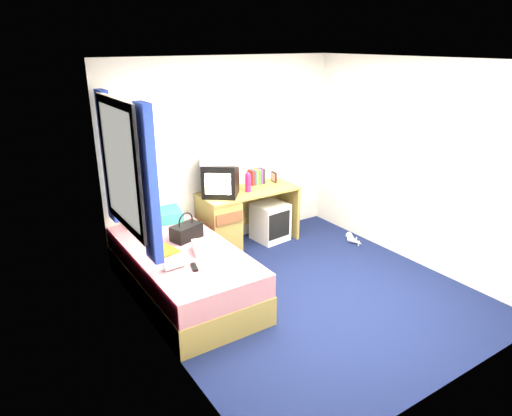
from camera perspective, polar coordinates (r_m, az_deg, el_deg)
ground at (r=5.03m, az=6.20°, el=-10.52°), size 3.40×3.40×0.00m
room_shell at (r=4.47m, az=6.90°, el=5.68°), size 3.40×3.40×3.40m
bed at (r=4.92m, az=-9.06°, el=-7.88°), size 1.01×2.00×0.54m
pillow at (r=5.53m, az=-12.40°, el=-1.02°), size 0.64×0.47×0.13m
desk at (r=5.87m, az=-3.25°, el=-1.37°), size 1.30×0.55×0.75m
storage_cube at (r=6.18m, az=1.77°, el=-1.71°), size 0.45×0.45×0.51m
crt_tv at (r=5.63m, az=-4.45°, el=3.58°), size 0.56×0.56×0.41m
vcr at (r=5.57m, az=-4.51°, el=6.05°), size 0.57×0.53×0.09m
book_row at (r=6.11m, az=0.06°, el=3.95°), size 0.20×0.13×0.20m
picture_frame at (r=6.21m, az=2.26°, el=3.90°), size 0.03×0.12×0.14m
pink_water_bottle at (r=5.78m, az=-0.99°, el=3.12°), size 0.08×0.08×0.23m
aerosol_can at (r=5.84m, az=-2.82°, el=3.06°), size 0.06×0.06×0.19m
handbag at (r=4.98m, az=-8.70°, el=-2.89°), size 0.37×0.28×0.31m
towel at (r=4.68m, az=-5.93°, el=-4.83°), size 0.36×0.32×0.10m
magazine at (r=4.77m, az=-11.39°, el=-5.20°), size 0.26×0.32×0.01m
water_bottle at (r=4.39m, az=-10.19°, el=-7.07°), size 0.20×0.08×0.07m
colour_swatch_fan at (r=4.39m, az=-5.32°, el=-7.25°), size 0.23×0.10×0.01m
remote_control at (r=4.38m, az=-7.73°, el=-7.33°), size 0.09×0.17×0.02m
window_assembly at (r=4.53m, az=-16.09°, el=4.78°), size 0.11×1.42×1.40m
white_heels at (r=6.29m, az=12.15°, el=-3.91°), size 0.17×0.33×0.09m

